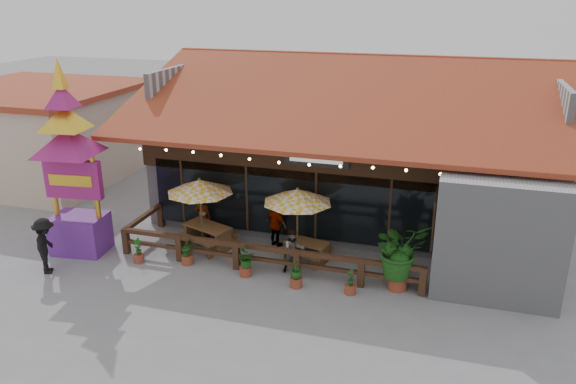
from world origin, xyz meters
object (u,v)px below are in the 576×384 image
(pedestrian, at_px, (46,246))
(thai_sign_tower, at_px, (69,146))
(picnic_table_left, at_px, (208,232))
(picnic_table_right, at_px, (307,248))
(umbrella_left, at_px, (200,187))
(umbrella_right, at_px, (298,196))
(tropical_plant, at_px, (400,251))

(pedestrian, bearing_deg, thai_sign_tower, -30.32)
(picnic_table_left, xyz_separation_m, picnic_table_right, (3.56, -0.01, -0.09))
(picnic_table_right, distance_m, pedestrian, 8.27)
(umbrella_left, xyz_separation_m, umbrella_right, (3.44, 0.04, -0.00))
(picnic_table_left, bearing_deg, thai_sign_tower, -159.26)
(picnic_table_left, relative_size, pedestrian, 1.14)
(pedestrian, bearing_deg, picnic_table_left, -80.45)
(umbrella_left, bearing_deg, umbrella_right, 0.65)
(tropical_plant, distance_m, pedestrian, 10.90)
(picnic_table_left, bearing_deg, umbrella_right, 3.65)
(pedestrian, bearing_deg, umbrella_right, -93.28)
(thai_sign_tower, bearing_deg, picnic_table_right, 11.27)
(umbrella_left, relative_size, thai_sign_tower, 0.37)
(thai_sign_tower, relative_size, tropical_plant, 3.23)
(umbrella_left, xyz_separation_m, pedestrian, (-3.79, -3.31, -1.23))
(umbrella_left, distance_m, pedestrian, 5.18)
(umbrella_left, xyz_separation_m, thai_sign_tower, (-3.72, -1.68, 1.56))
(umbrella_right, bearing_deg, thai_sign_tower, -166.50)
(picnic_table_right, xyz_separation_m, thai_sign_tower, (-7.58, -1.51, 3.24))
(umbrella_left, distance_m, picnic_table_right, 4.21)
(umbrella_left, relative_size, umbrella_right, 1.02)
(picnic_table_right, relative_size, pedestrian, 0.89)
(umbrella_left, height_order, picnic_table_right, umbrella_left)
(umbrella_right, xyz_separation_m, tropical_plant, (3.47, -1.27, -0.90))
(picnic_table_right, xyz_separation_m, pedestrian, (-7.64, -3.14, 0.45))
(picnic_table_left, height_order, pedestrian, pedestrian)
(picnic_table_right, bearing_deg, thai_sign_tower, -168.73)
(umbrella_left, height_order, pedestrian, umbrella_left)
(thai_sign_tower, bearing_deg, picnic_table_left, 20.74)
(umbrella_right, bearing_deg, umbrella_left, -179.35)
(umbrella_right, distance_m, tropical_plant, 3.80)
(umbrella_left, bearing_deg, picnic_table_left, -29.23)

